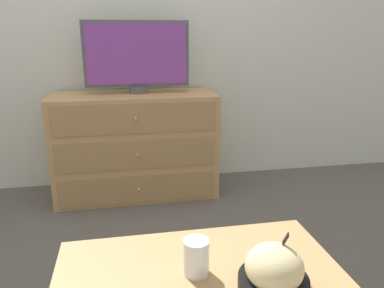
% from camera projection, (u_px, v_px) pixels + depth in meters
% --- Properties ---
extents(ground_plane, '(12.00, 12.00, 0.00)m').
position_uv_depth(ground_plane, '(134.00, 179.00, 3.00)').
color(ground_plane, '#56514C').
extents(wall_back, '(12.00, 0.05, 2.60)m').
position_uv_depth(wall_back, '(126.00, 8.00, 2.66)').
color(wall_back, silver).
rests_on(wall_back, ground_plane).
extents(dresser, '(1.12, 0.48, 0.73)m').
position_uv_depth(dresser, '(136.00, 145.00, 2.66)').
color(dresser, tan).
rests_on(dresser, ground_plane).
extents(tv, '(0.71, 0.12, 0.48)m').
position_uv_depth(tv, '(137.00, 56.00, 2.52)').
color(tv, '#515156').
rests_on(tv, dresser).
extents(takeout_bowl, '(0.21, 0.21, 0.17)m').
position_uv_depth(takeout_bowl, '(274.00, 271.00, 1.11)').
color(takeout_bowl, black).
rests_on(takeout_bowl, coffee_table).
extents(drink_cup, '(0.08, 0.08, 0.12)m').
position_uv_depth(drink_cup, '(196.00, 259.00, 1.17)').
color(drink_cup, '#9E6638').
rests_on(drink_cup, coffee_table).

